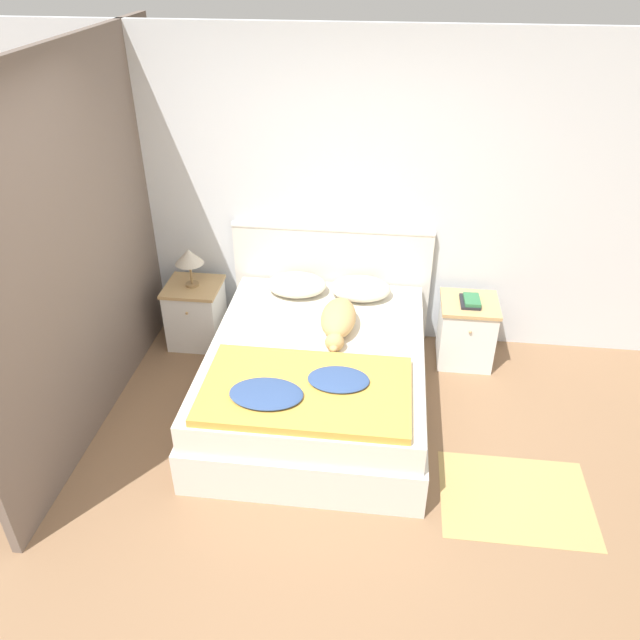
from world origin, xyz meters
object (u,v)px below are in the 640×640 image
object	(u,v)px
pillow_right	(360,288)
book_stack	(471,301)
dog	(338,320)
table_lamp	(189,258)
nightstand_right	(466,331)
nightstand_left	(196,313)
pillow_left	(297,285)
bed	(317,377)

from	to	relation	value
pillow_right	book_stack	bearing A→B (deg)	-1.43
dog	table_lamp	world-z (taller)	table_lamp
nightstand_right	book_stack	distance (m)	0.30
nightstand_right	table_lamp	distance (m)	2.36
nightstand_left	pillow_left	size ratio (longest dim) A/B	1.13
bed	pillow_right	bearing A→B (deg)	70.94
pillow_left	table_lamp	size ratio (longest dim) A/B	1.49
nightstand_right	pillow_left	bearing A→B (deg)	179.87
pillow_left	bed	bearing A→B (deg)	-70.94
pillow_right	table_lamp	xyz separation A→B (m)	(-1.41, -0.00, 0.20)
dog	book_stack	distance (m)	1.14
nightstand_left	pillow_left	distance (m)	0.95
book_stack	table_lamp	bearing A→B (deg)	179.57
nightstand_left	dog	bearing A→B (deg)	-22.34
bed	nightstand_left	xyz separation A→B (m)	(-1.15, 0.76, 0.01)
dog	nightstand_left	bearing A→B (deg)	157.66
bed	dog	world-z (taller)	dog
bed	table_lamp	size ratio (longest dim) A/B	6.02
dog	pillow_left	bearing A→B (deg)	126.75
pillow_right	dog	size ratio (longest dim) A/B	0.71
nightstand_left	nightstand_right	xyz separation A→B (m)	(2.30, 0.00, 0.00)
bed	nightstand_right	bearing A→B (deg)	33.38
nightstand_right	book_stack	bearing A→B (deg)	-90.52
pillow_left	pillow_right	size ratio (longest dim) A/B	1.00
pillow_left	dog	bearing A→B (deg)	-53.25
dog	table_lamp	size ratio (longest dim) A/B	2.10
pillow_right	dog	distance (m)	0.55
pillow_left	table_lamp	xyz separation A→B (m)	(-0.89, -0.00, 0.20)
bed	nightstand_left	size ratio (longest dim) A/B	3.58
pillow_left	table_lamp	distance (m)	0.91
book_stack	table_lamp	world-z (taller)	table_lamp
bed	pillow_left	world-z (taller)	pillow_left
nightstand_right	pillow_right	size ratio (longest dim) A/B	1.13
nightstand_left	bed	bearing A→B (deg)	-33.38
nightstand_left	nightstand_right	bearing A→B (deg)	0.00
nightstand_right	dog	size ratio (longest dim) A/B	0.80
nightstand_left	pillow_left	world-z (taller)	pillow_left
book_stack	dog	bearing A→B (deg)	-153.43
dog	table_lamp	xyz separation A→B (m)	(-1.28, 0.52, 0.18)
bed	pillow_right	xyz separation A→B (m)	(0.26, 0.76, 0.35)
nightstand_left	nightstand_right	size ratio (longest dim) A/B	1.00
nightstand_left	table_lamp	distance (m)	0.54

